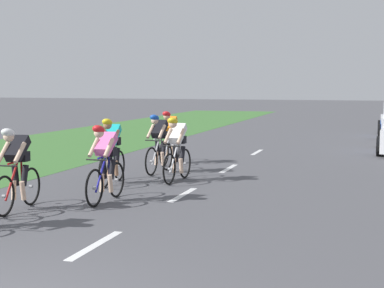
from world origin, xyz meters
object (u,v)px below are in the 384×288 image
at_px(cyclist_fifth, 177,148).
at_px(cyclist_seventh, 170,137).
at_px(cyclist_second, 17,168).
at_px(cyclist_fourth, 112,150).
at_px(cyclist_sixth, 159,143).
at_px(cyclist_third, 105,162).

relative_size(cyclist_fifth, cyclist_seventh, 1.00).
relative_size(cyclist_second, cyclist_fourth, 1.00).
relative_size(cyclist_second, cyclist_sixth, 1.00).
relative_size(cyclist_fourth, cyclist_sixth, 1.00).
bearing_deg(cyclist_fourth, cyclist_third, -68.35).
height_order(cyclist_second, cyclist_seventh, same).
bearing_deg(cyclist_sixth, cyclist_fourth, -102.65).
relative_size(cyclist_third, cyclist_fourth, 1.00).
height_order(cyclist_sixth, cyclist_seventh, same).
xyz_separation_m(cyclist_second, cyclist_fifth, (1.72, 3.92, 0.00)).
distance_m(cyclist_second, cyclist_seventh, 6.83).
xyz_separation_m(cyclist_third, cyclist_seventh, (-0.66, 5.62, 0.00)).
distance_m(cyclist_third, cyclist_seventh, 5.66).
height_order(cyclist_fourth, cyclist_sixth, same).
height_order(cyclist_third, cyclist_fourth, same).
xyz_separation_m(cyclist_third, cyclist_fifth, (0.54, 2.73, 0.00)).
bearing_deg(cyclist_third, cyclist_seventh, 96.75).
bearing_deg(cyclist_second, cyclist_third, 45.31).
distance_m(cyclist_fourth, cyclist_sixth, 1.97).
bearing_deg(cyclist_fifth, cyclist_second, -113.68).
bearing_deg(cyclist_fifth, cyclist_third, -101.21).
relative_size(cyclist_second, cyclist_fifth, 1.00).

